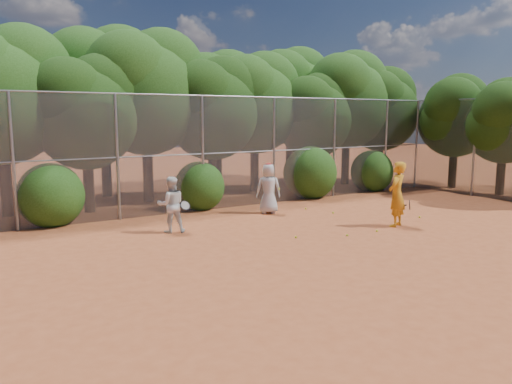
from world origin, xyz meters
TOP-DOWN VIEW (x-y plane):
  - ground at (0.00, 0.00)m, footprint 80.00×80.00m
  - fence_back at (-0.12, 6.00)m, footprint 20.05×0.09m
  - fence_side at (10.00, 3.00)m, footprint 0.09×6.09m
  - tree_1 at (-6.94, 8.54)m, footprint 4.64×4.03m
  - tree_2 at (-4.45, 7.83)m, footprint 3.99×3.47m
  - tree_3 at (-1.94, 8.84)m, footprint 4.89×4.26m
  - tree_4 at (0.55, 8.24)m, footprint 4.19×3.64m
  - tree_5 at (3.06, 9.04)m, footprint 4.51×3.92m
  - tree_6 at (5.55, 8.03)m, footprint 3.86×3.36m
  - tree_7 at (8.06, 8.64)m, footprint 4.77×4.14m
  - tree_8 at (10.05, 8.34)m, footprint 4.25×3.70m
  - tree_10 at (-2.93, 11.05)m, footprint 5.15×4.48m
  - tree_11 at (2.06, 10.64)m, footprint 4.64×4.03m
  - tree_12 at (6.56, 11.24)m, footprint 5.02×4.37m
  - tree_13 at (11.45, 5.03)m, footprint 3.86×3.36m
  - tree_14 at (11.25, 2.53)m, footprint 3.61×3.14m
  - bush_0 at (-6.00, 6.30)m, footprint 2.00×2.00m
  - bush_1 at (-1.00, 6.30)m, footprint 1.80×1.80m
  - bush_2 at (4.00, 6.30)m, footprint 2.20×2.20m
  - bush_3 at (7.50, 6.30)m, footprint 1.90×1.90m
  - player_yellow at (2.76, 0.54)m, footprint 0.90×0.72m
  - player_teen at (0.63, 4.30)m, footprint 0.99×0.86m
  - player_white at (-3.29, 3.40)m, footprint 0.91×0.80m
  - ball_0 at (1.72, 0.28)m, footprint 0.07×0.07m
  - ball_1 at (2.46, 3.05)m, footprint 0.07×0.07m
  - ball_2 at (0.64, 0.35)m, footprint 0.07×0.07m
  - ball_3 at (4.38, 0.98)m, footprint 0.07×0.07m
  - ball_4 at (-0.70, 0.93)m, footprint 0.07×0.07m
  - ball_5 at (2.14, 4.16)m, footprint 0.07×0.07m

SIDE VIEW (x-z plane):
  - ground at x=0.00m, z-range 0.00..0.00m
  - ball_0 at x=1.72m, z-range 0.00..0.07m
  - ball_1 at x=2.46m, z-range 0.00..0.07m
  - ball_2 at x=0.64m, z-range 0.00..0.07m
  - ball_3 at x=4.38m, z-range 0.00..0.07m
  - ball_4 at x=-0.70m, z-range 0.00..0.07m
  - ball_5 at x=2.14m, z-range 0.00..0.07m
  - player_white at x=-3.29m, z-range 0.00..1.61m
  - player_teen at x=0.63m, z-range -0.01..1.73m
  - bush_1 at x=-1.00m, z-range 0.00..1.80m
  - bush_3 at x=7.50m, z-range 0.00..1.90m
  - player_yellow at x=2.76m, z-range 0.00..1.96m
  - bush_0 at x=-6.00m, z-range 0.00..2.00m
  - bush_2 at x=4.00m, z-range 0.00..2.20m
  - fence_side at x=10.00m, z-range 0.04..4.06m
  - fence_back at x=-0.12m, z-range 0.04..4.06m
  - tree_14 at x=11.25m, z-range 0.77..5.71m
  - tree_6 at x=5.55m, z-range 0.82..6.11m
  - tree_13 at x=11.45m, z-range 0.82..6.11m
  - tree_2 at x=-4.45m, z-range 0.85..6.32m
  - tree_4 at x=0.55m, z-range 0.89..6.62m
  - tree_8 at x=10.05m, z-range 0.91..6.73m
  - tree_5 at x=3.06m, z-range 0.96..7.13m
  - tree_1 at x=-6.94m, z-range 0.99..7.34m
  - tree_11 at x=2.06m, z-range 0.99..7.34m
  - tree_7 at x=8.06m, z-range 1.02..7.54m
  - tree_3 at x=-1.94m, z-range 1.04..7.75m
  - tree_12 at x=6.56m, z-range 1.07..7.95m
  - tree_10 at x=-2.93m, z-range 1.10..8.16m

